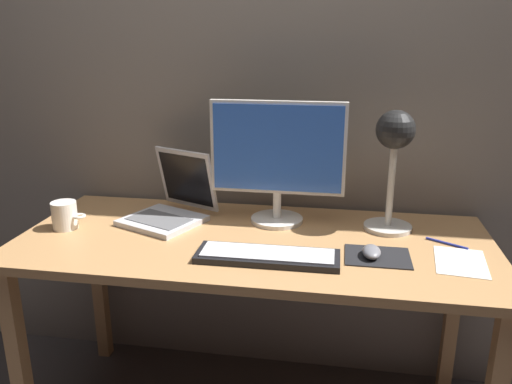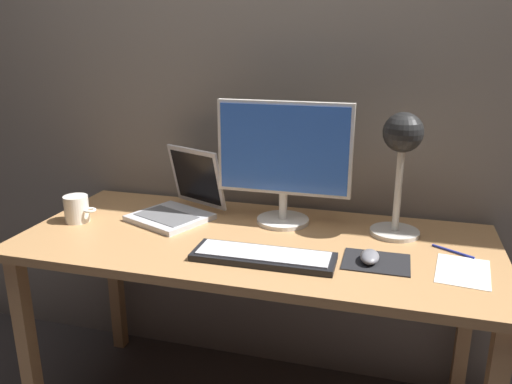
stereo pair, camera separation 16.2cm
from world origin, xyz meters
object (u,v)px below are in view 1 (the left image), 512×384
at_px(keyboard_main, 268,256).
at_px(laptop, 174,200).
at_px(mouse, 371,252).
at_px(desk_lamp, 394,148).
at_px(coffee_mug, 65,215).
at_px(monitor, 278,155).
at_px(pen, 447,243).

relative_size(keyboard_main, laptop, 1.19).
bearing_deg(mouse, desk_lamp, 75.25).
distance_m(keyboard_main, coffee_mug, 0.76).
distance_m(monitor, mouse, 0.48).
xyz_separation_m(monitor, pen, (0.58, -0.12, -0.25)).
relative_size(keyboard_main, mouse, 4.60).
xyz_separation_m(laptop, mouse, (0.71, -0.24, -0.05)).
relative_size(laptop, pen, 2.64).
relative_size(keyboard_main, desk_lamp, 1.05).
distance_m(desk_lamp, coffee_mug, 1.17).
distance_m(coffee_mug, pen, 1.31).
bearing_deg(laptop, mouse, -18.61).
relative_size(coffee_mug, pen, 0.88).
xyz_separation_m(desk_lamp, coffee_mug, (-1.13, -0.19, -0.25)).
bearing_deg(mouse, pen, 30.75).
xyz_separation_m(monitor, desk_lamp, (0.40, -0.01, 0.04)).
height_order(mouse, pen, mouse).
bearing_deg(desk_lamp, keyboard_main, -139.55).
xyz_separation_m(laptop, desk_lamp, (0.78, 0.02, 0.23)).
bearing_deg(coffee_mug, pen, 3.29).
bearing_deg(mouse, laptop, 161.39).
distance_m(keyboard_main, pen, 0.60).
bearing_deg(desk_lamp, monitor, 178.82).
bearing_deg(coffee_mug, mouse, -3.95).
relative_size(monitor, keyboard_main, 1.09).
distance_m(laptop, coffee_mug, 0.39).
bearing_deg(keyboard_main, desk_lamp, 40.45).
xyz_separation_m(keyboard_main, pen, (0.56, 0.22, -0.01)).
bearing_deg(laptop, coffee_mug, -154.36).
height_order(monitor, keyboard_main, monitor).
height_order(keyboard_main, mouse, mouse).
xyz_separation_m(keyboard_main, desk_lamp, (0.38, 0.33, 0.28)).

